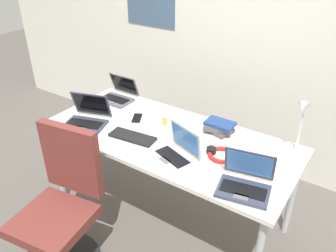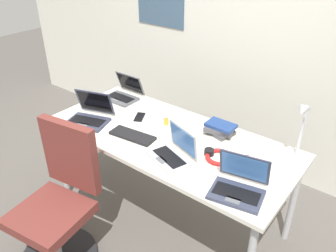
{
  "view_description": "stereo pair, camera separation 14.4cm",
  "coord_description": "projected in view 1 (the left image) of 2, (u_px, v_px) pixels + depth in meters",
  "views": [
    {
      "loc": [
        1.15,
        -1.71,
        2.01
      ],
      "look_at": [
        0.0,
        0.0,
        0.82
      ],
      "focal_mm": 36.83,
      "sensor_mm": 36.0,
      "label": 1
    },
    {
      "loc": [
        1.27,
        -1.63,
        2.01
      ],
      "look_at": [
        0.0,
        0.0,
        0.82
      ],
      "focal_mm": 36.83,
      "sensor_mm": 36.0,
      "label": 2
    }
  ],
  "objects": [
    {
      "name": "book_stack",
      "position": [
        219.0,
        127.0,
        2.44
      ],
      "size": [
        0.22,
        0.19,
        0.09
      ],
      "color": "#4C4C51",
      "rests_on": "desk"
    },
    {
      "name": "pill_bottle",
      "position": [
        164.0,
        120.0,
        2.54
      ],
      "size": [
        0.04,
        0.04,
        0.08
      ],
      "color": "gold",
      "rests_on": "desk"
    },
    {
      "name": "desk_lamp",
      "position": [
        300.0,
        127.0,
        2.13
      ],
      "size": [
        0.12,
        0.18,
        0.4
      ],
      "color": "silver",
      "rests_on": "desk"
    },
    {
      "name": "laptop_back_right",
      "position": [
        118.0,
        95.0,
        2.91
      ],
      "size": [
        0.27,
        0.26,
        0.2
      ],
      "color": "#515459",
      "rests_on": "desk"
    },
    {
      "name": "laptop_center",
      "position": [
        176.0,
        152.0,
        2.17
      ],
      "size": [
        0.33,
        0.29,
        0.21
      ],
      "color": "#B7BABC",
      "rests_on": "desk"
    },
    {
      "name": "cell_phone",
      "position": [
        137.0,
        118.0,
        2.64
      ],
      "size": [
        0.12,
        0.15,
        0.01
      ],
      "primitive_type": "cube",
      "rotation": [
        0.0,
        0.0,
        0.49
      ],
      "color": "black",
      "rests_on": "desk"
    },
    {
      "name": "computer_mouse",
      "position": [
        249.0,
        156.0,
        2.18
      ],
      "size": [
        0.1,
        0.11,
        0.03
      ],
      "primitive_type": "ellipsoid",
      "rotation": [
        0.0,
        0.0,
        0.59
      ],
      "color": "black",
      "rests_on": "desk"
    },
    {
      "name": "laptop_mid_desk",
      "position": [
        87.0,
        118.0,
        2.55
      ],
      "size": [
        0.36,
        0.34,
        0.22
      ],
      "color": "#33384C",
      "rests_on": "desk"
    },
    {
      "name": "ground_plane",
      "position": [
        168.0,
        213.0,
        2.79
      ],
      "size": [
        12.0,
        12.0,
        0.0
      ],
      "primitive_type": "plane",
      "color": "#56514C"
    },
    {
      "name": "office_chair",
      "position": [
        62.0,
        215.0,
        2.23
      ],
      "size": [
        0.52,
        0.57,
        0.97
      ],
      "color": "black",
      "rests_on": "ground_plane"
    },
    {
      "name": "external_keyboard",
      "position": [
        132.0,
        137.0,
        2.39
      ],
      "size": [
        0.34,
        0.16,
        0.02
      ],
      "primitive_type": "cube",
      "rotation": [
        0.0,
        0.0,
        0.12
      ],
      "color": "black",
      "rests_on": "desk"
    },
    {
      "name": "laptop_front_right",
      "position": [
        245.0,
        183.0,
        1.91
      ],
      "size": [
        0.33,
        0.3,
        0.21
      ],
      "color": "#33384C",
      "rests_on": "desk"
    },
    {
      "name": "headphones",
      "position": [
        222.0,
        155.0,
        2.19
      ],
      "size": [
        0.21,
        0.18,
        0.04
      ],
      "color": "red",
      "rests_on": "desk"
    },
    {
      "name": "wall_back",
      "position": [
        240.0,
        24.0,
        2.93
      ],
      "size": [
        6.0,
        0.13,
        2.6
      ],
      "color": "silver",
      "rests_on": "ground_plane"
    },
    {
      "name": "desk",
      "position": [
        168.0,
        143.0,
        2.45
      ],
      "size": [
        1.8,
        0.8,
        0.74
      ],
      "color": "silver",
      "rests_on": "ground_plane"
    }
  ]
}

